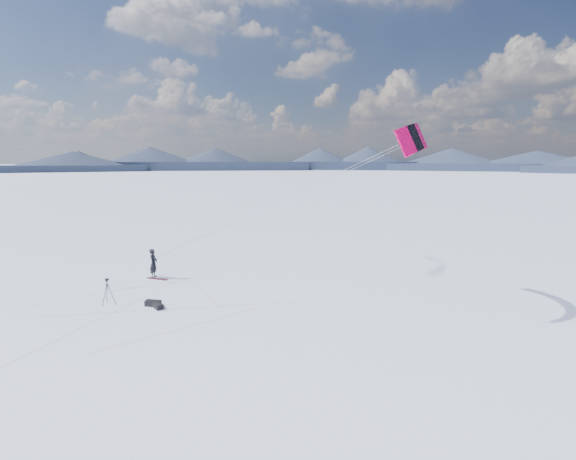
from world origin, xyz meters
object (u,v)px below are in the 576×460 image
at_px(gear_bag_a, 153,303).
at_px(gear_bag_b, 158,306).
at_px(snowboard, 157,279).
at_px(tripod, 107,288).
at_px(snowkiter, 154,277).

height_order(gear_bag_a, gear_bag_b, gear_bag_a).
distance_m(snowboard, gear_bag_b, 5.60).
height_order(snowboard, gear_bag_a, gear_bag_a).
height_order(tripod, gear_bag_a, tripod).
bearing_deg(tripod, snowboard, 73.53).
xyz_separation_m(snowboard, gear_bag_a, (3.05, -4.14, 0.14)).
height_order(snowkiter, snowboard, snowkiter).
distance_m(snowboard, tripod, 4.99).
xyz_separation_m(snowkiter, tripod, (1.19, -5.07, 0.92)).
bearing_deg(tripod, gear_bag_a, -8.27).
relative_size(snowkiter, snowboard, 1.27).
bearing_deg(gear_bag_a, snowkiter, 120.09).
bearing_deg(tripod, gear_bag_b, -15.05).
relative_size(snowboard, tripod, 1.04).
height_order(snowboard, gear_bag_b, gear_bag_b).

